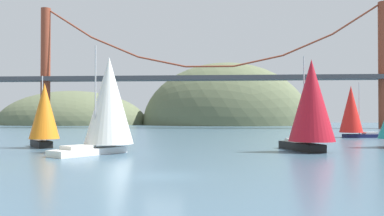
% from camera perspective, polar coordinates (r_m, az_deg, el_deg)
% --- Properties ---
extents(ground_plane, '(360.00, 360.00, 0.00)m').
position_cam_1_polar(ground_plane, '(27.55, -3.84, -9.13)').
color(ground_plane, '#426075').
extents(headland_left, '(58.79, 44.00, 26.28)m').
position_cam_1_polar(headland_left, '(172.39, -15.79, -2.14)').
color(headland_left, '#5B6647').
rests_on(headland_left, ground_plane).
extents(headland_center, '(63.82, 44.00, 47.39)m').
position_cam_1_polar(headland_center, '(162.05, 4.60, -2.25)').
color(headland_center, '#5B6647').
rests_on(headland_center, ground_plane).
extents(suspension_bridge, '(133.55, 6.00, 35.78)m').
position_cam_1_polar(suspension_bridge, '(122.63, 2.38, 4.69)').
color(suspension_bridge, brown).
rests_on(suspension_bridge, ground_plane).
extents(sailboat_white_mainsail, '(8.18, 9.60, 10.88)m').
position_cam_1_polar(sailboat_white_mainsail, '(44.35, -11.26, 0.66)').
color(sailboat_white_mainsail, white).
rests_on(sailboat_white_mainsail, ground_plane).
extents(sailboat_red_spinnaker, '(7.68, 4.39, 9.42)m').
position_cam_1_polar(sailboat_red_spinnaker, '(77.18, 20.72, -0.37)').
color(sailboat_red_spinnaker, '#191E4C').
rests_on(sailboat_red_spinnaker, ground_plane).
extents(sailboat_orange_sail, '(5.78, 6.75, 8.61)m').
position_cam_1_polar(sailboat_orange_sail, '(53.02, -19.29, -0.73)').
color(sailboat_orange_sail, black).
rests_on(sailboat_orange_sail, ground_plane).
extents(sailboat_crimson_sail, '(6.04, 9.14, 10.28)m').
position_cam_1_polar(sailboat_crimson_sail, '(46.28, 15.70, 0.63)').
color(sailboat_crimson_sail, black).
rests_on(sailboat_crimson_sail, ground_plane).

